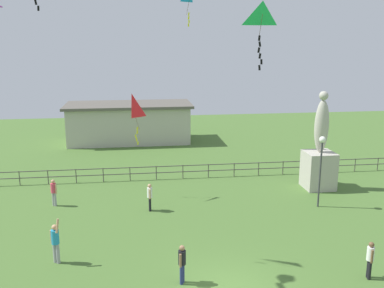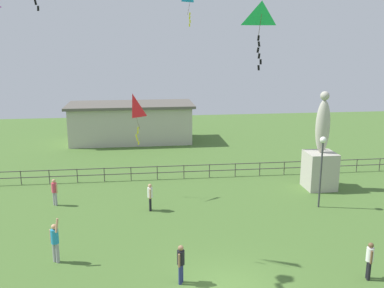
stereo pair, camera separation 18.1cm
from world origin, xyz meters
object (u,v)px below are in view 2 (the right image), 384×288
(lamppost, at_px, (322,156))
(person_2, at_px, (150,195))
(person_4, at_px, (54,190))
(kite_0, at_px, (133,108))
(kite_3, at_px, (261,17))
(person_0, at_px, (55,240))
(person_3, at_px, (370,258))
(person_1, at_px, (181,262))
(statue_monument, at_px, (320,160))

(lamppost, distance_m, person_2, 9.80)
(person_4, bearing_deg, kite_0, 15.33)
(kite_0, bearing_deg, kite_3, -62.50)
(person_0, height_order, person_2, person_0)
(person_0, relative_size, kite_0, 0.69)
(person_3, height_order, kite_3, kite_3)
(person_0, distance_m, person_2, 6.78)
(person_1, relative_size, kite_0, 0.54)
(person_0, distance_m, person_1, 5.62)
(person_4, bearing_deg, person_3, -35.36)
(statue_monument, distance_m, kite_0, 12.21)
(person_1, xyz_separation_m, person_2, (-0.94, 7.65, -0.02))
(person_0, height_order, person_1, person_0)
(person_0, xyz_separation_m, person_3, (12.52, -2.95, -0.13))
(person_1, bearing_deg, kite_3, 17.10)
(person_4, bearing_deg, kite_3, -40.68)
(person_0, relative_size, person_2, 1.31)
(statue_monument, xyz_separation_m, person_3, (-2.53, -10.75, -1.00))
(person_3, relative_size, person_4, 0.99)
(person_2, bearing_deg, person_3, -44.80)
(person_3, xyz_separation_m, kite_0, (-9.16, 11.02, 4.51))
(person_1, xyz_separation_m, person_4, (-6.35, 9.12, -0.02))
(person_1, xyz_separation_m, kite_3, (3.14, 0.96, 9.15))
(person_0, bearing_deg, lamppost, 18.82)
(lamppost, xyz_separation_m, kite_3, (-5.46, -6.02, 7.05))
(statue_monument, xyz_separation_m, lamppost, (-1.33, -3.13, 1.12))
(person_0, distance_m, person_3, 12.86)
(statue_monument, bearing_deg, person_1, -134.47)
(lamppost, xyz_separation_m, person_4, (-14.95, 2.14, -2.11))
(statue_monument, bearing_deg, person_4, -176.51)
(lamppost, xyz_separation_m, person_1, (-8.60, -6.98, -2.10))
(person_0, relative_size, person_3, 1.31)
(person_0, bearing_deg, person_4, 100.27)
(person_3, bearing_deg, person_1, 175.08)
(person_2, bearing_deg, lamppost, -3.97)
(statue_monument, bearing_deg, person_3, -103.25)
(person_0, relative_size, kite_3, 0.82)
(person_3, relative_size, kite_0, 0.53)
(person_2, xyz_separation_m, person_3, (8.34, -8.28, 0.00))
(statue_monument, distance_m, person_4, 16.34)
(person_3, relative_size, kite_3, 0.63)
(person_0, height_order, person_3, person_0)
(person_2, bearing_deg, person_1, -82.96)
(lamppost, distance_m, person_3, 8.00)
(lamppost, relative_size, person_2, 2.64)
(kite_0, bearing_deg, person_3, -50.25)
(statue_monument, relative_size, person_0, 3.04)
(statue_monument, height_order, person_4, statue_monument)
(person_0, bearing_deg, kite_3, -9.25)
(statue_monument, relative_size, person_1, 3.90)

